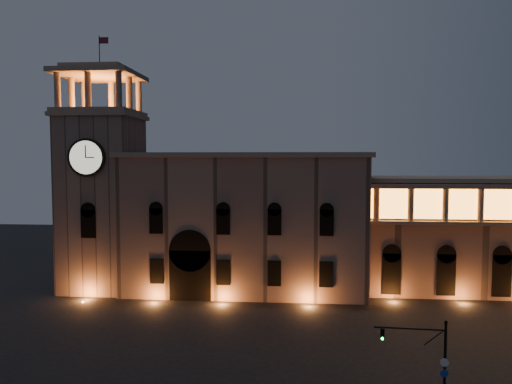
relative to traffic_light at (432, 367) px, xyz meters
The scene contains 4 objects.
ground 16.53m from the traffic_light, 145.66° to the left, with size 160.00×160.00×0.00m, color black.
government_building 35.08m from the traffic_light, 116.42° to the left, with size 30.80×12.80×17.60m.
clock_tower 46.20m from the traffic_light, 138.36° to the left, with size 9.80×9.80×32.40m.
traffic_light is the anchor object (origin of this frame).
Camera 1 is at (4.57, -41.39, 16.91)m, focal length 35.00 mm.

